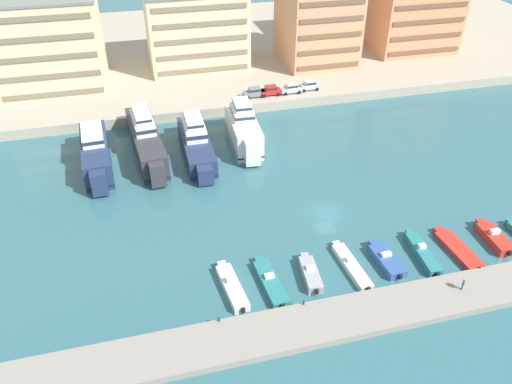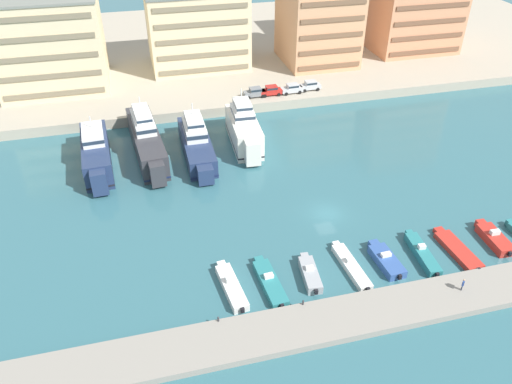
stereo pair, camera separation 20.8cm
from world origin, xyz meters
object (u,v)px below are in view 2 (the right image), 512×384
(motorboat_white_far_left, at_px, (231,286))
(motorboat_blue_center, at_px, (386,260))
(motorboat_teal_left, at_px, (270,282))
(car_silver_center_left, at_px, (310,85))
(yacht_navy_far_left, at_px, (96,153))
(car_silver_mid_left, at_px, (292,88))
(motorboat_red_mid_right, at_px, (457,250))
(motorboat_teal_center_right, at_px, (422,253))
(car_red_left, at_px, (271,90))
(motorboat_red_right, at_px, (494,238))
(car_grey_far_left, at_px, (255,92))
(motorboat_grey_mid_left, at_px, (310,274))
(yacht_navy_mid_left, at_px, (196,142))
(yacht_ivory_center_left, at_px, (244,129))
(pedestrian_near_edge, at_px, (463,284))
(motorboat_white_center_left, at_px, (351,266))
(yacht_charcoal_left, at_px, (146,139))

(motorboat_white_far_left, distance_m, motorboat_blue_center, 18.32)
(motorboat_teal_left, xyz_separation_m, car_silver_center_left, (20.95, 46.43, 2.35))
(yacht_navy_far_left, relative_size, car_silver_mid_left, 4.25)
(motorboat_red_mid_right, xyz_separation_m, car_silver_mid_left, (-6.12, 46.15, 2.41))
(motorboat_teal_center_right, distance_m, car_red_left, 46.30)
(car_silver_center_left, bearing_deg, motorboat_red_right, -80.51)
(motorboat_white_far_left, xyz_separation_m, motorboat_teal_left, (4.28, -0.31, -0.08))
(car_silver_mid_left, bearing_deg, car_red_left, 179.52)
(yacht_navy_far_left, height_order, car_grey_far_left, yacht_navy_far_left)
(motorboat_grey_mid_left, bearing_deg, car_red_left, 79.69)
(yacht_navy_mid_left, bearing_deg, car_grey_far_left, 48.93)
(yacht_navy_far_left, distance_m, motorboat_grey_mid_left, 38.53)
(car_grey_far_left, height_order, car_silver_mid_left, same)
(motorboat_grey_mid_left, bearing_deg, motorboat_teal_center_right, 0.02)
(yacht_ivory_center_left, height_order, car_red_left, yacht_ivory_center_left)
(pedestrian_near_edge, bearing_deg, yacht_ivory_center_left, 111.20)
(yacht_navy_mid_left, xyz_separation_m, motorboat_white_far_left, (-0.89, -30.30, -1.63))
(motorboat_teal_left, xyz_separation_m, car_grey_far_left, (9.92, 45.88, 2.35))
(motorboat_grey_mid_left, distance_m, motorboat_white_center_left, 5.08)
(car_silver_mid_left, bearing_deg, motorboat_white_far_left, -115.18)
(yacht_charcoal_left, distance_m, yacht_navy_mid_left, 7.84)
(motorboat_teal_left, relative_size, car_silver_center_left, 1.98)
(motorboat_grey_mid_left, relative_size, motorboat_red_right, 0.94)
(yacht_navy_far_left, bearing_deg, motorboat_teal_left, -58.91)
(motorboat_blue_center, bearing_deg, car_silver_mid_left, 86.13)
(yacht_navy_mid_left, bearing_deg, motorboat_blue_center, -60.34)
(yacht_navy_far_left, xyz_separation_m, car_silver_center_left, (39.48, 15.72, 0.46))
(motorboat_white_center_left, distance_m, car_silver_mid_left, 46.31)
(motorboat_white_center_left, bearing_deg, motorboat_grey_mid_left, -177.63)
(yacht_ivory_center_left, distance_m, motorboat_red_mid_right, 37.35)
(car_red_left, bearing_deg, motorboat_grey_mid_left, -100.31)
(yacht_charcoal_left, relative_size, car_silver_mid_left, 5.12)
(yacht_ivory_center_left, distance_m, car_grey_far_left, 14.86)
(yacht_navy_far_left, distance_m, yacht_ivory_center_left, 23.17)
(car_grey_far_left, height_order, car_red_left, same)
(motorboat_red_right, bearing_deg, car_red_left, 108.90)
(motorboat_red_right, relative_size, pedestrian_near_edge, 4.29)
(motorboat_blue_center, bearing_deg, pedestrian_near_edge, -49.95)
(yacht_navy_mid_left, distance_m, motorboat_red_mid_right, 40.83)
(motorboat_blue_center, xyz_separation_m, car_silver_mid_left, (3.11, 45.88, 2.25))
(motorboat_white_far_left, bearing_deg, car_red_left, 69.20)
(yacht_navy_far_left, relative_size, motorboat_grey_mid_left, 2.83)
(motorboat_white_center_left, distance_m, motorboat_red_right, 18.91)
(yacht_ivory_center_left, xyz_separation_m, motorboat_red_right, (24.06, -31.72, -2.11))
(motorboat_blue_center, relative_size, car_red_left, 1.61)
(yacht_navy_far_left, distance_m, motorboat_white_center_left, 41.64)
(car_red_left, bearing_deg, motorboat_white_far_left, -110.80)
(yacht_navy_far_left, height_order, pedestrian_near_edge, yacht_navy_far_left)
(yacht_navy_far_left, bearing_deg, car_silver_center_left, 21.71)
(motorboat_white_far_left, xyz_separation_m, motorboat_white_center_left, (14.04, -0.09, -0.12))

